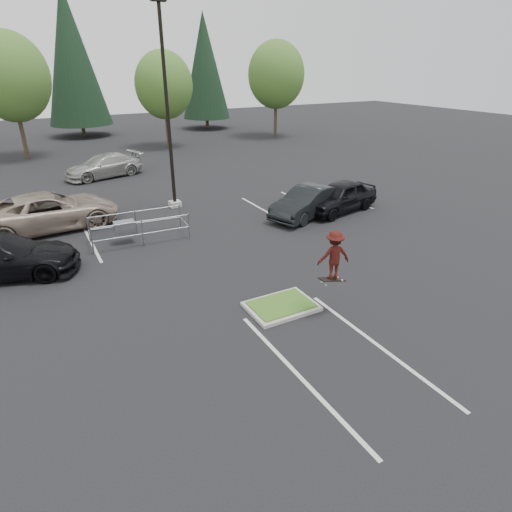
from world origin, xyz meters
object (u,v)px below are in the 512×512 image
decid_d (276,77)px  car_far_silver (105,166)px  cart_corral (128,226)px  conif_b (71,56)px  car_r_black (340,197)px  car_l_tan (50,211)px  conif_c (205,66)px  decid_c (164,87)px  skateboarder (334,256)px  decid_b (11,80)px  light_pole (168,121)px  car_r_charc (307,202)px

decid_d → car_far_silver: decid_d is taller
decid_d → cart_corral: 31.04m
conif_b → cart_corral: size_ratio=3.38×
car_r_black → car_far_silver: bearing=-157.3°
conif_b → car_r_black: bearing=-76.6°
car_l_tan → car_r_black: bearing=-113.5°
conif_c → car_far_silver: bearing=-129.6°
conif_b → car_r_black: conif_b is taller
car_l_tan → car_r_black: 14.53m
decid_c → car_far_silver: size_ratio=1.58×
conif_b → car_far_silver: size_ratio=2.74×
cart_corral → car_r_black: (10.98, -1.03, 0.05)m
decid_d → skateboarder: 35.76m
decid_b → cart_corral: bearing=-82.3°
decid_d → cart_corral: decid_d is taller
light_pole → conif_c: bearing=63.9°
light_pole → decid_b: 19.70m
light_pole → car_r_charc: 8.26m
car_r_black → decid_b: bearing=-161.2°
car_l_tan → car_r_charc: (11.78, -4.39, -0.10)m
cart_corral → car_r_charc: bearing=-2.5°
decid_c → car_r_charc: (-0.02, -22.72, -4.48)m
conif_c → car_r_black: (-6.00, -32.50, -6.05)m
car_r_black → car_far_silver: (-9.52, 13.74, -0.03)m
light_pole → decid_b: (-6.51, 18.53, 1.48)m
decid_b → conif_c: conif_c is taller
skateboarder → car_r_charc: bearing=-106.4°
decid_d → cart_corral: size_ratio=2.20×
decid_d → car_r_black: (-9.99, -23.33, -5.11)m
conif_c → skateboarder: conif_c is taller
skateboarder → light_pole: bearing=-72.8°
car_r_black → decid_d: bearing=144.8°
car_l_tan → car_r_black: car_l_tan is taller
skateboarder → car_r_charc: (4.77, 8.11, -1.26)m
decid_c → light_pole: bearing=-107.1°
decid_c → car_r_charc: decid_c is taller
decid_b → car_l_tan: decid_b is taller
light_pole → car_r_black: 9.77m
car_r_charc → cart_corral: bearing=-116.2°
decid_c → decid_d: size_ratio=0.89×
cart_corral → car_l_tan: bearing=132.6°
conif_c → car_r_charc: conif_c is taller
skateboarder → car_far_silver: 21.94m
light_pole → car_r_charc: light_pole is taller
conif_b → car_r_charc: 34.65m
decid_c → car_l_tan: size_ratio=1.34×
car_r_black → car_r_charc: bearing=-105.2°
light_pole → car_r_charc: size_ratio=2.17×
car_r_black → conif_b: bearing=-178.6°
cart_corral → decid_c: bearing=71.0°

